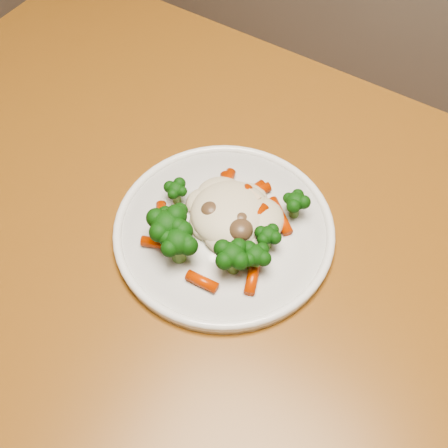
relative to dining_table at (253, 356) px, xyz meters
The scene contains 3 objects.
dining_table is the anchor object (origin of this frame).
plate 0.15m from the dining_table, 138.75° to the left, with size 0.25×0.25×0.01m, color white.
meal 0.17m from the dining_table, 145.86° to the left, with size 0.16×0.16×0.05m.
Camera 1 is at (0.12, -0.01, 1.28)m, focal length 45.00 mm.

